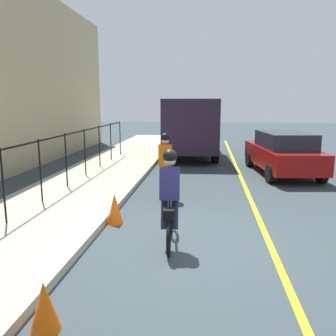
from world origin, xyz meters
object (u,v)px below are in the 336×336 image
at_px(cyclist_lead, 165,166).
at_px(patrol_sedan, 283,152).
at_px(cyclist_follow, 170,199).
at_px(traffic_cone_far, 115,209).
at_px(traffic_cone_near, 44,306).
at_px(box_truck_background, 190,125).

xyz_separation_m(cyclist_lead, patrol_sedan, (3.71, -3.93, -0.09)).
bearing_deg(cyclist_follow, patrol_sedan, -30.03).
bearing_deg(patrol_sedan, traffic_cone_far, 134.43).
bearing_deg(cyclist_lead, traffic_cone_far, 155.17).
relative_size(cyclist_follow, patrol_sedan, 0.40).
relative_size(cyclist_follow, traffic_cone_far, 2.67).
bearing_deg(traffic_cone_near, box_truck_background, -4.13).
xyz_separation_m(box_truck_background, traffic_cone_near, (-13.72, 0.99, -1.24)).
distance_m(patrol_sedan, traffic_cone_near, 10.71).
bearing_deg(box_truck_background, traffic_cone_far, 170.52).
distance_m(traffic_cone_near, traffic_cone_far, 3.71).
distance_m(cyclist_lead, traffic_cone_far, 2.45).
height_order(traffic_cone_near, traffic_cone_far, traffic_cone_far).
xyz_separation_m(cyclist_follow, box_truck_background, (11.09, 0.20, 0.64)).
bearing_deg(patrol_sedan, cyclist_follow, 147.11).
bearing_deg(cyclist_follow, traffic_cone_near, 151.86).
height_order(cyclist_lead, patrol_sedan, cyclist_lead).
xyz_separation_m(cyclist_follow, traffic_cone_far, (1.07, 1.34, -0.57)).
bearing_deg(box_truck_background, cyclist_follow, 178.04).
xyz_separation_m(cyclist_lead, cyclist_follow, (-3.30, -0.48, 0.00)).
height_order(patrol_sedan, traffic_cone_far, patrol_sedan).
distance_m(cyclist_lead, cyclist_follow, 3.34).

